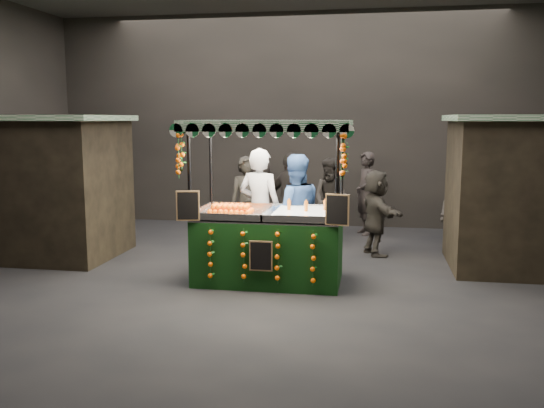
# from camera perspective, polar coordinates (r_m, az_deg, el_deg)

# --- Properties ---
(ground) EXTENTS (12.00, 12.00, 0.00)m
(ground) POSITION_cam_1_polar(r_m,az_deg,el_deg) (9.31, -0.78, -7.47)
(ground) COLOR black
(ground) RESTS_ON ground
(market_hall) EXTENTS (12.10, 10.10, 5.05)m
(market_hall) POSITION_cam_1_polar(r_m,az_deg,el_deg) (9.00, -0.83, 13.74)
(market_hall) COLOR black
(market_hall) RESTS_ON ground
(neighbour_stall_left) EXTENTS (3.00, 2.20, 2.60)m
(neighbour_stall_left) POSITION_cam_1_polar(r_m,az_deg,el_deg) (11.60, -21.71, 1.67)
(neighbour_stall_left) COLOR black
(neighbour_stall_left) RESTS_ON ground
(neighbour_stall_right) EXTENTS (3.00, 2.20, 2.60)m
(neighbour_stall_right) POSITION_cam_1_polar(r_m,az_deg,el_deg) (10.72, 24.62, 1.01)
(neighbour_stall_right) COLOR black
(neighbour_stall_right) RESTS_ON ground
(juice_stall) EXTENTS (2.60, 1.53, 2.51)m
(juice_stall) POSITION_cam_1_polar(r_m,az_deg,el_deg) (9.05, -0.28, -2.87)
(juice_stall) COLOR black
(juice_stall) RESTS_ON ground
(vendor_grey) EXTENTS (0.84, 0.64, 2.05)m
(vendor_grey) POSITION_cam_1_polar(r_m,az_deg,el_deg) (9.85, -1.20, -0.48)
(vendor_grey) COLOR gray
(vendor_grey) RESTS_ON ground
(vendor_blue) EXTENTS (1.12, 0.98, 1.96)m
(vendor_blue) POSITION_cam_1_polar(r_m,az_deg,el_deg) (9.78, 2.23, -0.83)
(vendor_blue) COLOR navy
(vendor_blue) RESTS_ON ground
(shopper_0) EXTENTS (0.74, 0.56, 1.85)m
(shopper_0) POSITION_cam_1_polar(r_m,az_deg,el_deg) (10.97, -2.45, -0.12)
(shopper_0) COLOR black
(shopper_0) RESTS_ON ground
(shopper_1) EXTENTS (1.01, 0.89, 1.74)m
(shopper_1) POSITION_cam_1_polar(r_m,az_deg,el_deg) (12.08, 5.87, 0.38)
(shopper_1) COLOR black
(shopper_1) RESTS_ON ground
(shopper_2) EXTENTS (1.16, 1.01, 1.88)m
(shopper_2) POSITION_cam_1_polar(r_m,az_deg,el_deg) (11.54, 1.85, 0.38)
(shopper_2) COLOR black
(shopper_2) RESTS_ON ground
(shopper_3) EXTENTS (1.19, 1.10, 1.60)m
(shopper_3) POSITION_cam_1_polar(r_m,az_deg,el_deg) (12.36, 17.90, -0.13)
(shopper_3) COLOR #2C2723
(shopper_3) RESTS_ON ground
(shopper_4) EXTENTS (1.03, 0.92, 1.76)m
(shopper_4) POSITION_cam_1_polar(r_m,az_deg,el_deg) (12.34, -1.12, 0.63)
(shopper_4) COLOR #2A2422
(shopper_4) RESTS_ON ground
(shopper_5) EXTENTS (0.98, 1.56, 1.61)m
(shopper_5) POSITION_cam_1_polar(r_m,az_deg,el_deg) (11.03, 10.14, -0.84)
(shopper_5) COLOR #2B2723
(shopper_5) RESTS_ON ground
(shopper_6) EXTENTS (0.66, 0.78, 1.82)m
(shopper_6) POSITION_cam_1_polar(r_m,az_deg,el_deg) (12.95, 9.14, 1.03)
(shopper_6) COLOR black
(shopper_6) RESTS_ON ground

